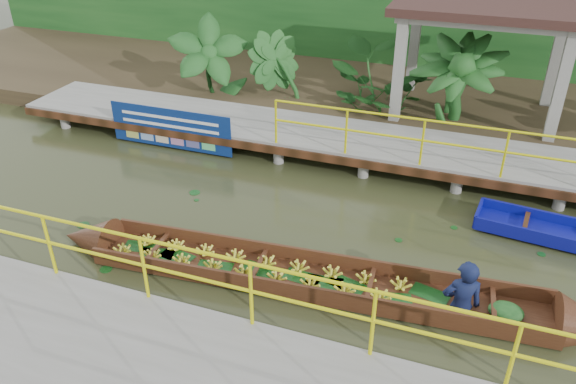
% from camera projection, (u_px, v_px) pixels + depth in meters
% --- Properties ---
extents(ground, '(80.00, 80.00, 0.00)m').
position_uv_depth(ground, '(278.00, 232.00, 10.54)').
color(ground, '#2F361B').
rests_on(ground, ground).
extents(land_strip, '(30.00, 8.00, 0.45)m').
position_uv_depth(land_strip, '(368.00, 92.00, 16.54)').
color(land_strip, '#322719').
rests_on(land_strip, ground).
extents(far_dock, '(16.00, 2.06, 1.66)m').
position_uv_depth(far_dock, '(330.00, 138.00, 13.09)').
color(far_dock, gray).
rests_on(far_dock, ground).
extents(pavilion, '(4.40, 3.00, 3.00)m').
position_uv_depth(pavilion, '(488.00, 19.00, 13.38)').
color(pavilion, gray).
rests_on(pavilion, ground).
extents(foliage_backdrop, '(30.00, 0.80, 4.00)m').
position_uv_depth(foliage_backdrop, '(389.00, 12.00, 17.69)').
color(foliage_backdrop, '#154418').
rests_on(foliage_backdrop, ground).
extents(vendor_boat, '(9.28, 1.57, 2.11)m').
position_uv_depth(vendor_boat, '(333.00, 276.00, 9.00)').
color(vendor_boat, '#371C0F').
rests_on(vendor_boat, ground).
extents(blue_banner, '(3.18, 0.04, 0.99)m').
position_uv_depth(blue_banner, '(170.00, 128.00, 13.36)').
color(blue_banner, navy).
rests_on(blue_banner, ground).
extents(tropical_plants, '(14.63, 1.63, 2.04)m').
position_uv_depth(tropical_plants, '(443.00, 83.00, 13.46)').
color(tropical_plants, '#154418').
rests_on(tropical_plants, ground).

